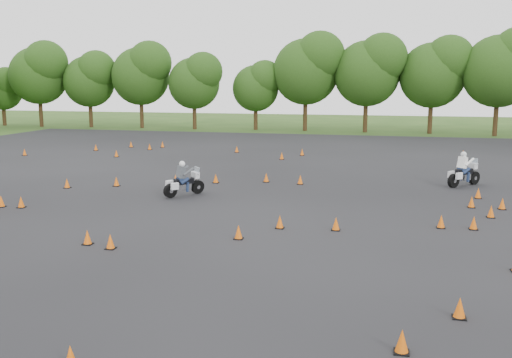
# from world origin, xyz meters

# --- Properties ---
(ground) EXTENTS (140.00, 140.00, 0.00)m
(ground) POSITION_xyz_m (0.00, 0.00, 0.00)
(ground) COLOR #2D5119
(ground) RESTS_ON ground
(asphalt_pad) EXTENTS (62.00, 62.00, 0.00)m
(asphalt_pad) POSITION_xyz_m (0.00, 6.00, 0.01)
(asphalt_pad) COLOR black
(asphalt_pad) RESTS_ON ground
(treeline) EXTENTS (87.20, 32.53, 10.57)m
(treeline) POSITION_xyz_m (1.42, 35.33, 4.69)
(treeline) COLOR #224313
(treeline) RESTS_ON ground
(traffic_cones) EXTENTS (36.60, 33.32, 0.45)m
(traffic_cones) POSITION_xyz_m (-0.36, 6.20, 0.23)
(traffic_cones) COLOR #E95E09
(traffic_cones) RESTS_ON asphalt_pad
(rider_grey) EXTENTS (1.76, 2.09, 1.63)m
(rider_grey) POSITION_xyz_m (-3.77, 5.64, 0.82)
(rider_grey) COLOR #484C51
(rider_grey) RESTS_ON ground
(rider_white) EXTENTS (2.06, 2.10, 1.74)m
(rider_white) POSITION_xyz_m (8.93, 11.15, 0.87)
(rider_white) COLOR white
(rider_white) RESTS_ON ground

